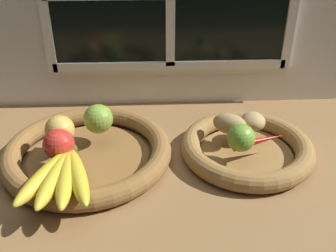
{
  "coord_description": "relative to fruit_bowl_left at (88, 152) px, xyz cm",
  "views": [
    {
      "loc": [
        -5.3,
        -72.43,
        51.59
      ],
      "look_at": [
        -1.89,
        0.51,
        8.45
      ],
      "focal_mm": 41.14,
      "sensor_mm": 36.0,
      "label": 1
    }
  ],
  "objects": [
    {
      "name": "fruit_bowl_left",
      "position": [
        0.0,
        0.0,
        0.0
      ],
      "size": [
        38.03,
        38.03,
        4.45
      ],
      "color": "brown",
      "rests_on": "ground_plane"
    },
    {
      "name": "potato_oblong",
      "position": [
        32.63,
        2.96,
        4.83
      ],
      "size": [
        9.35,
        8.17,
        4.84
      ],
      "primitive_type": "ellipsoid",
      "rotation": [
        0.0,
        0.0,
        5.77
      ],
      "color": "#A38451",
      "rests_on": "fruit_bowl_right"
    },
    {
      "name": "apple_green_back",
      "position": [
        2.32,
        4.99,
        5.83
      ],
      "size": [
        6.84,
        6.84,
        6.84
      ],
      "primitive_type": "sphere",
      "color": "#7AA338",
      "rests_on": "fruit_bowl_left"
    },
    {
      "name": "chili_pepper",
      "position": [
        38.24,
        -2.52,
        3.59
      ],
      "size": [
        12.85,
        6.17,
        2.36
      ],
      "primitive_type": "cone",
      "rotation": [
        0.0,
        1.57,
        0.31
      ],
      "color": "red",
      "rests_on": "fruit_bowl_right"
    },
    {
      "name": "ground_plane",
      "position": [
        20.1,
        -0.51,
        -3.55
      ],
      "size": [
        140.0,
        90.0,
        3.0
      ],
      "primitive_type": "cube",
      "color": "olive"
    },
    {
      "name": "banana_bunch_front",
      "position": [
        -2.85,
        -13.63,
        4.06
      ],
      "size": [
        15.57,
        19.94,
        3.31
      ],
      "color": "gold",
      "rests_on": "fruit_bowl_left"
    },
    {
      "name": "apple_red_front",
      "position": [
        -4.77,
        -5.15,
        5.69
      ],
      "size": [
        6.57,
        6.57,
        6.57
      ],
      "primitive_type": "sphere",
      "color": "red",
      "rests_on": "fruit_bowl_left"
    },
    {
      "name": "fruit_bowl_right",
      "position": [
        36.43,
        -0.0,
        0.01
      ],
      "size": [
        30.49,
        30.49,
        4.45
      ],
      "color": "olive",
      "rests_on": "ground_plane"
    },
    {
      "name": "back_wall",
      "position": [
        20.1,
        29.26,
        25.84
      ],
      "size": [
        140.0,
        4.6,
        55.0
      ],
      "color": "silver",
      "rests_on": "ground_plane"
    },
    {
      "name": "lime_near",
      "position": [
        33.7,
        -4.1,
        5.45
      ],
      "size": [
        6.08,
        6.08,
        6.08
      ],
      "primitive_type": "sphere",
      "color": "#6B9E33",
      "rests_on": "fruit_bowl_right"
    },
    {
      "name": "apple_golden_left",
      "position": [
        -5.7,
        0.78,
        5.67
      ],
      "size": [
        6.52,
        6.52,
        6.52
      ],
      "primitive_type": "sphere",
      "color": "gold",
      "rests_on": "fruit_bowl_left"
    },
    {
      "name": "potato_back",
      "position": [
        38.55,
        4.65,
        4.43
      ],
      "size": [
        6.55,
        7.13,
        4.05
      ],
      "primitive_type": "ellipsoid",
      "rotation": [
        0.0,
        0.0,
        4.87
      ],
      "color": "tan",
      "rests_on": "fruit_bowl_right"
    }
  ]
}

